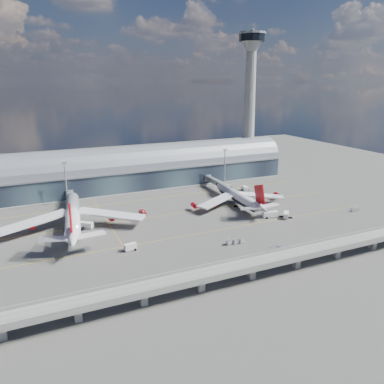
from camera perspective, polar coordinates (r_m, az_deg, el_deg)
name	(u,v)px	position (r m, az deg, el deg)	size (l,w,h in m)	color
ground	(189,226)	(182.53, -0.43, -5.25)	(500.00, 500.00, 0.00)	#474744
taxi_lines	(173,212)	(201.65, -2.98, -3.13)	(200.00, 80.12, 0.01)	gold
terminal	(141,170)	(249.38, -7.72, 3.29)	(200.00, 30.00, 28.00)	#1E2633
control_tower	(249,104)	(283.78, 8.73, 13.06)	(19.00, 19.00, 103.00)	gray
guideway	(252,265)	(136.35, 9.14, -10.92)	(220.00, 8.50, 7.20)	gray
floodlight_mast_left	(66,183)	(217.71, -18.64, 1.25)	(3.00, 0.70, 25.70)	gray
floodlight_mast_right	(225,167)	(247.19, 5.02, 3.80)	(3.00, 0.70, 25.70)	gray
airliner_left	(73,217)	(185.39, -17.73, -3.59)	(70.67, 74.33, 22.65)	white
airliner_right	(239,197)	(212.80, 7.13, -0.81)	(56.08, 58.61, 18.60)	white
jet_bridge_left	(72,198)	(218.35, -17.84, -0.95)	(4.40, 28.00, 7.25)	gray
jet_bridge_right	(217,182)	(242.24, 3.77, 1.51)	(4.40, 32.00, 7.25)	gray
service_truck_1	(130,247)	(159.29, -9.36, -8.27)	(5.31, 3.05, 2.93)	silver
service_truck_2	(270,214)	(198.05, 11.83, -3.35)	(8.66, 3.52, 3.05)	silver
service_truck_3	(286,215)	(199.00, 14.13, -3.42)	(5.93, 6.29, 3.03)	silver
service_truck_4	(245,189)	(243.00, 8.07, 0.52)	(3.29, 5.40, 2.93)	silver
service_truck_5	(86,225)	(186.57, -15.84, -4.87)	(6.87, 6.07, 3.23)	silver
cargo_train_0	(274,249)	(160.38, 12.34, -8.50)	(7.73, 3.93, 1.70)	gray
cargo_train_1	(235,242)	(164.34, 6.62, -7.54)	(8.70, 3.05, 1.91)	gray
cargo_train_2	(355,210)	(221.39, 23.54, -2.47)	(5.37, 2.28, 1.77)	gray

